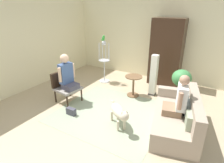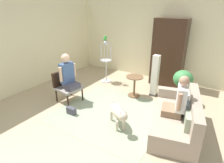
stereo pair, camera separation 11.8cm
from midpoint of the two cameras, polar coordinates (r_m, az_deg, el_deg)
ground_plane at (r=4.63m, az=2.06°, el=-10.04°), size 7.58×7.58×0.00m
back_wall at (r=6.71m, az=15.33°, el=12.48°), size 6.92×0.12×2.82m
left_wall at (r=6.43m, az=-22.39°, el=11.19°), size 0.12×6.38×2.82m
area_rug at (r=4.68m, az=0.44°, el=-9.57°), size 2.54×2.38×0.01m
couch at (r=4.19m, az=20.48°, el=-10.68°), size 1.22×1.86×0.81m
armchair at (r=5.22m, az=-13.50°, el=-0.73°), size 0.68×0.68×0.83m
person_on_couch at (r=3.94m, az=20.72°, el=-5.43°), size 0.52×0.56×0.85m
person_on_armchair at (r=4.99m, az=-12.88°, el=2.37°), size 0.46×0.52×0.93m
round_end_table at (r=5.38m, az=7.60°, el=-0.95°), size 0.50×0.50×0.62m
dog at (r=4.01m, az=2.80°, el=-9.56°), size 0.72×0.64×0.57m
bird_cage_stand at (r=6.29m, az=-1.32°, el=5.80°), size 0.38×0.38×1.43m
parrot at (r=6.12m, az=-1.52°, el=13.33°), size 0.17×0.10×0.17m
potted_plant at (r=5.27m, az=21.72°, el=0.11°), size 0.52×0.52×0.92m
column_lamp at (r=5.44m, az=13.80°, el=1.59°), size 0.20×0.20×1.22m
armoire_cabinet at (r=6.27m, az=17.68°, el=8.42°), size 0.99×0.56×2.15m
handbag at (r=4.68m, az=-11.80°, el=-8.91°), size 0.24×0.11×0.18m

